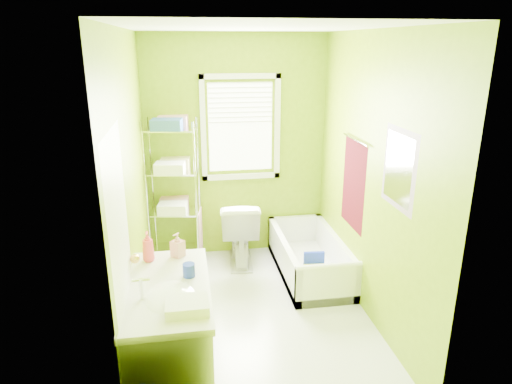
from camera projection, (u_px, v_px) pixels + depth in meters
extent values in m
plane|color=silver|center=(256.00, 314.00, 4.39)|extent=(2.90, 2.90, 0.00)
cube|color=#6C8D06|center=(236.00, 149.00, 5.34)|extent=(2.10, 0.04, 2.60)
cube|color=#6C8D06|center=(297.00, 260.00, 2.62)|extent=(2.10, 0.04, 2.60)
cube|color=#6C8D06|center=(133.00, 191.00, 3.82)|extent=(0.04, 2.90, 2.60)
cube|color=#6C8D06|center=(370.00, 180.00, 4.14)|extent=(0.04, 2.90, 2.60)
cube|color=white|center=(256.00, 27.00, 3.57)|extent=(2.10, 2.90, 0.04)
cube|color=white|center=(240.00, 128.00, 5.26)|extent=(0.74, 0.01, 1.01)
cube|color=white|center=(241.00, 176.00, 5.42)|extent=(0.92, 0.05, 0.06)
cube|color=white|center=(240.00, 76.00, 5.06)|extent=(0.92, 0.05, 0.06)
cube|color=white|center=(203.00, 129.00, 5.18)|extent=(0.06, 0.05, 1.22)
cube|color=white|center=(277.00, 127.00, 5.31)|extent=(0.06, 0.05, 1.22)
cube|color=white|center=(240.00, 103.00, 5.15)|extent=(0.72, 0.02, 0.50)
cube|color=white|center=(124.00, 282.00, 2.98)|extent=(0.02, 0.80, 2.00)
sphere|color=gold|center=(135.00, 259.00, 3.29)|extent=(0.07, 0.07, 0.07)
cube|color=#44070E|center=(354.00, 184.00, 4.51)|extent=(0.02, 0.58, 0.90)
cylinder|color=silver|center=(355.00, 140.00, 4.37)|extent=(0.02, 0.62, 0.02)
cube|color=#CC5972|center=(399.00, 169.00, 3.55)|extent=(0.02, 0.54, 0.64)
cube|color=white|center=(398.00, 169.00, 3.54)|extent=(0.01, 0.44, 0.54)
cube|color=white|center=(309.00, 269.00, 5.15)|extent=(0.66, 1.42, 0.09)
cube|color=white|center=(283.00, 258.00, 5.06)|extent=(0.07, 1.42, 0.43)
cube|color=white|center=(335.00, 254.00, 5.15)|extent=(0.07, 1.42, 0.43)
cube|color=white|center=(328.00, 286.00, 4.47)|extent=(0.66, 0.07, 0.43)
cube|color=white|center=(295.00, 232.00, 5.74)|extent=(0.66, 0.07, 0.43)
cylinder|color=white|center=(329.00, 267.00, 4.40)|extent=(0.66, 0.07, 0.07)
cylinder|color=#1329BA|center=(316.00, 275.00, 4.88)|extent=(0.32, 0.32, 0.06)
cylinder|color=yellow|center=(316.00, 270.00, 4.86)|extent=(0.30, 0.30, 0.05)
cube|color=#1329BA|center=(314.00, 261.00, 4.96)|extent=(0.23, 0.06, 0.21)
imported|color=white|center=(240.00, 231.00, 5.32)|extent=(0.50, 0.81, 0.79)
cube|color=white|center=(171.00, 340.00, 3.35)|extent=(0.56, 1.11, 0.81)
cube|color=silver|center=(168.00, 289.00, 3.22)|extent=(0.59, 1.14, 0.05)
ellipsoid|color=white|center=(170.00, 300.00, 3.08)|extent=(0.38, 0.50, 0.13)
cylinder|color=silver|center=(142.00, 290.00, 3.02)|extent=(0.03, 0.03, 0.16)
cylinder|color=silver|center=(141.00, 280.00, 3.00)|extent=(0.12, 0.02, 0.02)
imported|color=#ED455A|center=(148.00, 246.00, 3.54)|extent=(0.10, 0.10, 0.24)
imported|color=#D2878C|center=(178.00, 245.00, 3.62)|extent=(0.13, 0.13, 0.20)
cylinder|color=#192DA5|center=(189.00, 270.00, 3.32)|extent=(0.09, 0.09, 0.10)
cube|color=white|center=(187.00, 306.00, 2.90)|extent=(0.28, 0.22, 0.07)
cylinder|color=silver|center=(147.00, 199.00, 5.02)|extent=(0.02, 0.02, 1.70)
cylinder|color=silver|center=(153.00, 189.00, 5.34)|extent=(0.02, 0.02, 1.70)
cylinder|color=silver|center=(196.00, 198.00, 5.03)|extent=(0.02, 0.02, 1.70)
cylinder|color=silver|center=(199.00, 189.00, 5.35)|extent=(0.02, 0.02, 1.70)
cube|color=silver|center=(177.00, 249.00, 5.40)|extent=(0.61, 0.43, 0.02)
cube|color=silver|center=(175.00, 211.00, 5.25)|extent=(0.61, 0.43, 0.02)
cube|color=silver|center=(172.00, 171.00, 5.10)|extent=(0.61, 0.43, 0.02)
cube|color=silver|center=(170.00, 129.00, 4.95)|extent=(0.61, 0.43, 0.02)
cube|color=#2C579F|center=(167.00, 125.00, 4.83)|extent=(0.35, 0.26, 0.12)
cube|color=pink|center=(173.00, 121.00, 5.05)|extent=(0.35, 0.26, 0.12)
cube|color=white|center=(170.00, 168.00, 4.98)|extent=(0.35, 0.26, 0.12)
cube|color=#D3C681|center=(175.00, 163.00, 5.20)|extent=(0.35, 0.26, 0.12)
cube|color=white|center=(173.00, 208.00, 5.15)|extent=(0.35, 0.26, 0.12)
cube|color=pink|center=(174.00, 202.00, 5.36)|extent=(0.35, 0.26, 0.12)
cube|color=pink|center=(200.00, 232.00, 5.34)|extent=(0.07, 0.30, 0.53)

